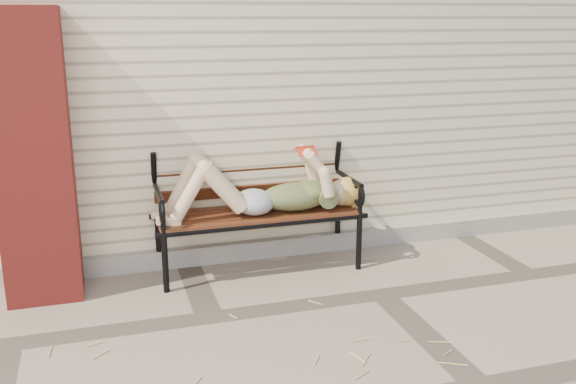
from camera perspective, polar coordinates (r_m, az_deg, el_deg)
name	(u,v)px	position (r m, az deg, el deg)	size (l,w,h in m)	color
ground	(382,294)	(4.72, 8.36, -8.99)	(80.00, 80.00, 0.00)	gray
house_wall	(270,57)	(7.13, -1.64, 11.93)	(8.00, 4.00, 3.00)	beige
foundation_strip	(334,241)	(5.51, 4.11, -4.34)	(8.00, 0.10, 0.15)	#A39E93
brick_pillar	(34,157)	(4.72, -21.67, 2.90)	(0.50, 0.50, 2.00)	maroon
garden_bench	(255,190)	(5.01, -2.98, 0.18)	(1.71, 0.68, 1.10)	black
reading_woman	(261,190)	(4.88, -2.44, 0.21)	(1.61, 0.37, 0.51)	#092C42
straw_scatter	(271,375)	(3.71, -1.51, -15.95)	(2.79, 1.72, 0.01)	#DBBE6B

